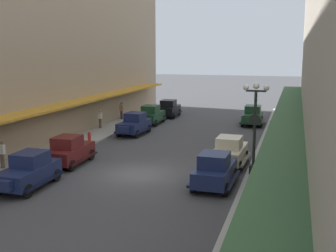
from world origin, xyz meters
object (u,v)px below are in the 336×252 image
object	(u,v)px
parked_car_5	(151,114)
parked_car_0	(215,169)
parked_car_4	(134,123)
pedestrian_2	(2,154)
pedestrian_5	(100,119)
pedestrian_3	(271,132)
lamp_post_with_clock	(255,124)
pedestrian_4	(122,111)
parked_car_3	(69,150)
parked_car_6	(252,115)
parked_car_2	(29,170)
parked_car_7	(230,150)
fire_hydrant	(89,137)
pedestrian_0	(287,137)
parked_car_1	(169,108)

from	to	relation	value
parked_car_5	parked_car_0	bearing A→B (deg)	-61.01
parked_car_4	pedestrian_2	world-z (taller)	parked_car_4
pedestrian_5	pedestrian_3	bearing A→B (deg)	-7.40
parked_car_0	parked_car_4	xyz separation A→B (m)	(-9.16, 11.79, 0.00)
pedestrian_5	parked_car_5	bearing A→B (deg)	50.37
lamp_post_with_clock	pedestrian_4	distance (m)	21.55
pedestrian_3	parked_car_4	bearing A→B (deg)	175.96
parked_car_3	parked_car_6	world-z (taller)	same
parked_car_0	pedestrian_3	size ratio (longest dim) A/B	2.56
parked_car_2	parked_car_7	distance (m)	11.87
parked_car_6	pedestrian_5	world-z (taller)	parked_car_6
parked_car_7	pedestrian_2	world-z (taller)	parked_car_7
parked_car_0	parked_car_4	world-z (taller)	same
parked_car_4	pedestrian_4	size ratio (longest dim) A/B	2.57
parked_car_4	pedestrian_3	world-z (taller)	parked_car_4
fire_hydrant	pedestrian_4	size ratio (longest dim) A/B	0.49
parked_car_6	pedestrian_3	xyz separation A→B (m)	(2.25, -8.47, 0.07)
fire_hydrant	pedestrian_5	size ratio (longest dim) A/B	0.50
parked_car_5	pedestrian_0	bearing A→B (deg)	-30.45
parked_car_2	pedestrian_4	xyz separation A→B (m)	(-3.83, 21.05, 0.07)
parked_car_3	pedestrian_2	xyz separation A→B (m)	(-3.14, -2.31, 0.05)
parked_car_7	lamp_post_with_clock	world-z (taller)	lamp_post_with_clock
parked_car_0	parked_car_6	bearing A→B (deg)	90.10
parked_car_4	pedestrian_4	xyz separation A→B (m)	(-3.86, 6.28, 0.07)
parked_car_2	fire_hydrant	world-z (taller)	parked_car_2
parked_car_0	parked_car_6	world-z (taller)	same
parked_car_0	parked_car_6	distance (m)	19.46
parked_car_0	pedestrian_3	distance (m)	11.21
lamp_post_with_clock	pedestrian_2	bearing A→B (deg)	-167.51
parked_car_0	parked_car_5	bearing A→B (deg)	118.99
parked_car_2	parked_car_7	bearing A→B (deg)	38.46
parked_car_0	parked_car_5	world-z (taller)	same
fire_hydrant	pedestrian_2	distance (m)	8.03
parked_car_5	lamp_post_with_clock	distance (m)	18.53
parked_car_5	pedestrian_4	bearing A→B (deg)	164.78
parked_car_0	lamp_post_with_clock	distance (m)	3.66
parked_car_0	parked_car_7	distance (m)	4.40
lamp_post_with_clock	parked_car_6	bearing A→B (deg)	95.97
parked_car_1	pedestrian_2	distance (m)	22.87
lamp_post_with_clock	pedestrian_3	xyz separation A→B (m)	(0.48, 8.49, -1.97)
parked_car_4	pedestrian_3	size ratio (longest dim) A/B	2.57
parked_car_7	pedestrian_2	xyz separation A→B (m)	(-12.73, -5.09, 0.05)
parked_car_0	parked_car_3	size ratio (longest dim) A/B	0.99
parked_car_0	parked_car_1	xyz separation A→B (m)	(-9.16, 21.91, 0.00)
parked_car_2	pedestrian_4	bearing A→B (deg)	100.31
parked_car_1	parked_car_4	bearing A→B (deg)	-90.01
pedestrian_2	fire_hydrant	bearing A→B (deg)	78.36
parked_car_0	pedestrian_5	xyz separation A→B (m)	(-12.92, 12.95, 0.05)
parked_car_5	pedestrian_2	world-z (taller)	parked_car_5
parked_car_1	parked_car_6	xyz separation A→B (m)	(9.13, -2.46, 0.00)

